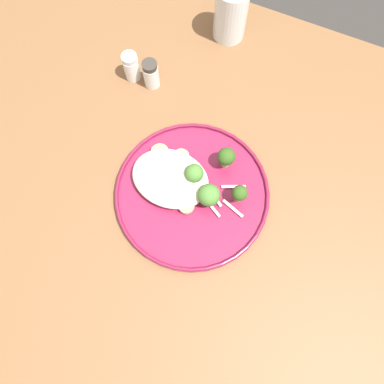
% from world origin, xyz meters
% --- Properties ---
extents(ground, '(6.00, 6.00, 0.00)m').
position_xyz_m(ground, '(0.00, 0.00, 0.00)').
color(ground, '#2D2B28').
extents(wooden_dining_table, '(1.40, 1.00, 0.74)m').
position_xyz_m(wooden_dining_table, '(0.00, 0.00, 0.66)').
color(wooden_dining_table, brown).
rests_on(wooden_dining_table, ground).
extents(dinner_plate, '(0.29, 0.29, 0.02)m').
position_xyz_m(dinner_plate, '(0.05, 0.03, 0.75)').
color(dinner_plate, maroon).
rests_on(dinner_plate, wooden_dining_table).
extents(noodle_bed, '(0.15, 0.11, 0.04)m').
position_xyz_m(noodle_bed, '(-0.00, 0.04, 0.77)').
color(noodle_bed, beige).
rests_on(noodle_bed, dinner_plate).
extents(seared_scallop_tiny_bay, '(0.03, 0.03, 0.02)m').
position_xyz_m(seared_scallop_tiny_bay, '(0.02, 0.04, 0.76)').
color(seared_scallop_tiny_bay, '#DBB77A').
rests_on(seared_scallop_tiny_bay, dinner_plate).
extents(seared_scallop_rear_pale, '(0.03, 0.03, 0.01)m').
position_xyz_m(seared_scallop_rear_pale, '(0.00, 0.08, 0.76)').
color(seared_scallop_rear_pale, '#E5C689').
rests_on(seared_scallop_rear_pale, dinner_plate).
extents(seared_scallop_on_noodles, '(0.03, 0.03, 0.01)m').
position_xyz_m(seared_scallop_on_noodles, '(-0.04, 0.08, 0.76)').
color(seared_scallop_on_noodles, '#E5C689').
rests_on(seared_scallop_on_noodles, dinner_plate).
extents(seared_scallop_tilted_round, '(0.03, 0.03, 0.01)m').
position_xyz_m(seared_scallop_tilted_round, '(0.05, -0.00, 0.76)').
color(seared_scallop_tilted_round, '#E5C689').
rests_on(seared_scallop_tilted_round, dinner_plate).
extents(broccoli_floret_tall_stalk, '(0.03, 0.03, 0.05)m').
position_xyz_m(broccoli_floret_tall_stalk, '(0.13, 0.05, 0.78)').
color(broccoli_floret_tall_stalk, '#7A994C').
rests_on(broccoli_floret_tall_stalk, dinner_plate).
extents(broccoli_floret_small_sprig, '(0.03, 0.03, 0.06)m').
position_xyz_m(broccoli_floret_small_sprig, '(0.08, 0.11, 0.78)').
color(broccoli_floret_small_sprig, '#89A356').
rests_on(broccoli_floret_small_sprig, dinner_plate).
extents(broccoli_floret_rear_charred, '(0.04, 0.04, 0.05)m').
position_xyz_m(broccoli_floret_rear_charred, '(0.08, 0.03, 0.78)').
color(broccoli_floret_rear_charred, '#89A356').
rests_on(broccoli_floret_rear_charred, dinner_plate).
extents(broccoli_floret_split_head, '(0.03, 0.03, 0.06)m').
position_xyz_m(broccoli_floret_split_head, '(0.04, 0.05, 0.79)').
color(broccoli_floret_split_head, '#89A356').
rests_on(broccoli_floret_split_head, dinner_plate).
extents(onion_sliver_long_sliver, '(0.05, 0.02, 0.00)m').
position_xyz_m(onion_sliver_long_sliver, '(0.13, 0.03, 0.75)').
color(onion_sliver_long_sliver, silver).
rests_on(onion_sliver_long_sliver, dinner_plate).
extents(onion_sliver_pale_crescent, '(0.05, 0.03, 0.00)m').
position_xyz_m(onion_sliver_pale_crescent, '(0.08, 0.04, 0.75)').
color(onion_sliver_pale_crescent, silver).
rests_on(onion_sliver_pale_crescent, dinner_plate).
extents(onion_sliver_curled_piece, '(0.05, 0.03, 0.00)m').
position_xyz_m(onion_sliver_curled_piece, '(0.09, 0.02, 0.75)').
color(onion_sliver_curled_piece, silver).
rests_on(onion_sliver_curled_piece, dinner_plate).
extents(onion_sliver_short_strip, '(0.04, 0.02, 0.00)m').
position_xyz_m(onion_sliver_short_strip, '(0.11, 0.07, 0.75)').
color(onion_sliver_short_strip, silver).
rests_on(onion_sliver_short_strip, dinner_plate).
extents(water_glass, '(0.07, 0.07, 0.12)m').
position_xyz_m(water_glass, '(-0.03, 0.40, 0.79)').
color(water_glass, silver).
rests_on(water_glass, wooden_dining_table).
extents(salt_shaker, '(0.03, 0.03, 0.07)m').
position_xyz_m(salt_shaker, '(-0.17, 0.22, 0.77)').
color(salt_shaker, white).
rests_on(salt_shaker, wooden_dining_table).
extents(pepper_shaker, '(0.03, 0.03, 0.07)m').
position_xyz_m(pepper_shaker, '(-0.13, 0.22, 0.77)').
color(pepper_shaker, white).
rests_on(pepper_shaker, wooden_dining_table).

